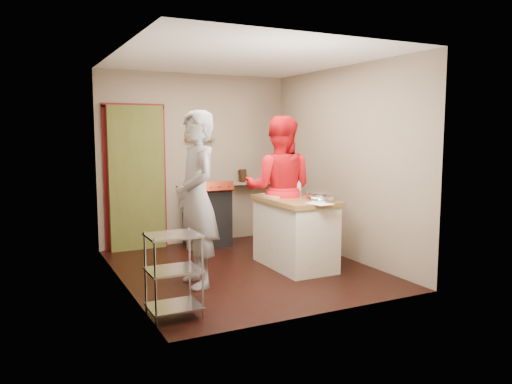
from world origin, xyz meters
TOP-DOWN VIEW (x-y plane):
  - floor at (0.00, 0.00)m, footprint 3.50×3.50m
  - back_wall at (-0.64, 1.78)m, footprint 3.00×0.44m
  - left_wall at (-1.50, 0.00)m, footprint 0.04×3.50m
  - right_wall at (1.50, 0.00)m, footprint 0.04×3.50m
  - ceiling at (0.00, 0.00)m, footprint 3.00×3.50m
  - stove at (0.05, 1.42)m, footprint 0.60×0.63m
  - wire_shelving at (-1.28, -1.20)m, footprint 0.48×0.40m
  - island at (0.63, -0.20)m, footprint 0.70×1.30m
  - person_stripe at (-0.75, -0.37)m, footprint 0.48×0.72m
  - person_red at (0.60, 0.17)m, footprint 1.19×1.13m

SIDE VIEW (x-z plane):
  - floor at x=0.00m, z-range 0.00..0.00m
  - wire_shelving at x=-1.28m, z-range 0.04..0.84m
  - stove at x=0.05m, z-range -0.05..0.95m
  - island at x=0.63m, z-range -0.13..1.07m
  - person_red at x=0.60m, z-range 0.00..1.93m
  - person_stripe at x=-0.75m, z-range 0.00..1.96m
  - back_wall at x=-0.64m, z-range -0.17..2.43m
  - left_wall at x=-1.50m, z-range 0.00..2.60m
  - right_wall at x=1.50m, z-range 0.00..2.60m
  - ceiling at x=0.00m, z-range 2.60..2.62m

